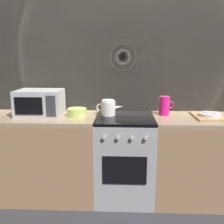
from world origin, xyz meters
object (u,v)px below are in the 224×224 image
Objects in this scene: microwave at (40,103)px; pitcher at (164,106)px; dish_pile at (209,116)px; kettle at (108,108)px; stove_unit at (124,158)px; mixing_bowl at (77,112)px.

pitcher is at bearing 3.34° from microwave.
dish_pile is (0.44, -0.09, -0.08)m from pitcher.
stove_unit is at bearing -21.12° from kettle.
mixing_bowl reaches higher than stove_unit.
microwave is at bearing -176.66° from pitcher.
microwave is 1.15× the size of dish_pile.
microwave is at bearing 178.11° from stove_unit.
stove_unit is 0.98m from dish_pile.
microwave is 2.30× the size of pitcher.
microwave reaches higher than stove_unit.
kettle reaches higher than dish_pile.
pitcher is (0.42, 0.11, 0.55)m from stove_unit.
kettle reaches higher than stove_unit.
kettle is 1.42× the size of mixing_bowl.
mixing_bowl is (0.39, -0.01, -0.10)m from microwave.
mixing_bowl is 0.92m from pitcher.
pitcher reaches higher than mixing_bowl.
pitcher is (0.59, 0.04, 0.02)m from kettle.
mixing_bowl is (-0.50, 0.02, 0.49)m from stove_unit.
stove_unit is 4.50× the size of pitcher.
mixing_bowl is 1.00× the size of pitcher.
stove_unit is at bearing -2.38° from mixing_bowl.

